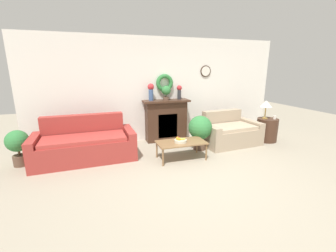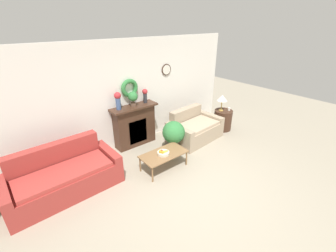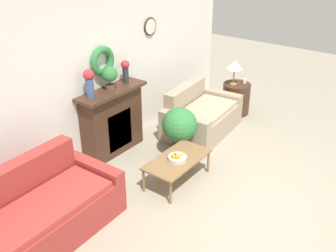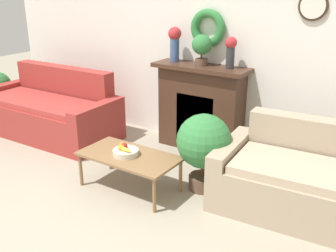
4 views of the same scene
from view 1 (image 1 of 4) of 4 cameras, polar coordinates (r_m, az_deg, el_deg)
ground_plane at (r=4.00m, az=9.53°, el=-14.41°), size 16.00×16.00×0.00m
wall_back at (r=6.08m, az=-1.91°, el=9.17°), size 6.80×0.17×2.70m
fireplace at (r=6.03m, az=-0.49°, el=1.48°), size 1.22×0.41×1.11m
couch_left at (r=5.15m, az=-20.32°, el=-4.46°), size 2.09×0.99×0.92m
loveseat_right at (r=6.05m, az=15.13°, el=-1.55°), size 1.53×1.05×0.82m
coffee_table at (r=4.83m, az=3.40°, el=-4.42°), size 1.05×0.55×0.39m
fruit_bowl at (r=4.78m, az=3.08°, el=-3.65°), size 0.27×0.27×0.12m
side_table_by_loveseat at (r=6.61m, az=23.81°, el=-0.88°), size 0.54×0.54×0.61m
table_lamp at (r=6.47m, az=23.67°, el=5.11°), size 0.31×0.31×0.48m
mug at (r=6.54m, az=25.46°, el=1.98°), size 0.07×0.07×0.09m
vase_on_mantel_left at (r=5.80m, az=-4.36°, el=8.95°), size 0.17×0.17×0.44m
vase_on_mantel_right at (r=6.03m, az=2.87°, el=8.84°), size 0.14×0.14×0.37m
potted_plant_on_mantel at (r=5.89m, az=-0.49°, el=8.80°), size 0.24×0.24×0.37m
potted_plant_floor_by_couch at (r=5.38m, az=-33.87°, el=-3.83°), size 0.43×0.43×0.74m
potted_plant_floor_by_loveseat at (r=5.40m, az=8.16°, el=-0.72°), size 0.56×0.56×0.83m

